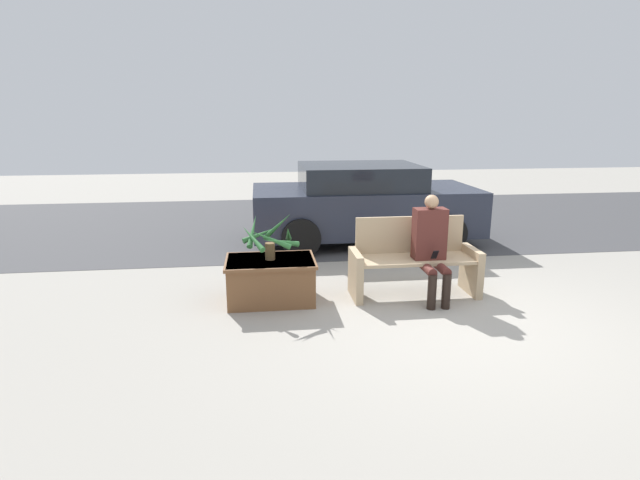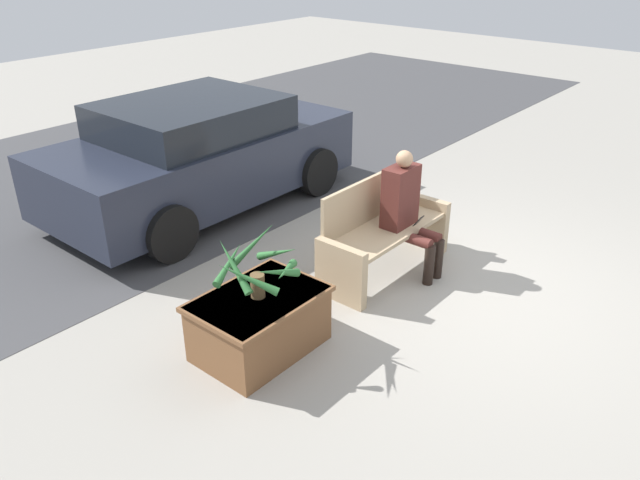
% 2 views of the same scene
% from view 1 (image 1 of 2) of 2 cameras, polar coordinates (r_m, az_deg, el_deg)
% --- Properties ---
extents(ground_plane, '(30.00, 30.00, 0.00)m').
position_cam_1_polar(ground_plane, '(5.86, 15.26, -8.73)').
color(ground_plane, '#9E998E').
extents(road_surface, '(20.00, 6.00, 0.01)m').
position_cam_1_polar(road_surface, '(10.82, 4.58, 2.24)').
color(road_surface, '#424244').
rests_on(road_surface, ground_plane).
extents(bench, '(1.59, 0.57, 0.97)m').
position_cam_1_polar(bench, '(6.41, 10.61, -2.31)').
color(bench, tan).
rests_on(bench, ground_plane).
extents(person_seated, '(0.39, 0.60, 1.29)m').
position_cam_1_polar(person_seated, '(6.22, 12.59, -0.31)').
color(person_seated, '#51231E').
rests_on(person_seated, ground_plane).
extents(planter_box, '(1.08, 0.76, 0.53)m').
position_cam_1_polar(planter_box, '(6.14, -5.65, -4.40)').
color(planter_box, brown).
rests_on(planter_box, ground_plane).
extents(potted_plant, '(0.71, 0.72, 0.57)m').
position_cam_1_polar(potted_plant, '(5.98, -5.83, 0.34)').
color(potted_plant, brown).
rests_on(potted_plant, planter_box).
extents(parked_car, '(3.92, 1.98, 1.38)m').
position_cam_1_polar(parked_car, '(8.92, 4.98, 4.18)').
color(parked_car, '#232838').
rests_on(parked_car, ground_plane).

